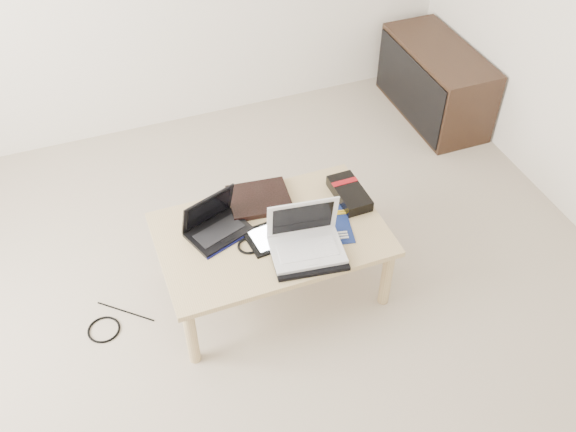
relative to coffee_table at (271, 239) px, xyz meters
name	(u,v)px	position (x,y,z in m)	size (l,w,h in m)	color
ground	(257,349)	(-0.20, -0.35, -0.35)	(4.00, 4.00, 0.00)	#AE9F8D
room_shell	(239,32)	(-0.20, -0.35, 1.32)	(4.20, 4.20, 2.70)	white
coffee_table	(271,239)	(0.00, 0.00, 0.00)	(1.10, 0.70, 0.40)	tan
media_cabinet	(434,82)	(1.57, 1.10, -0.10)	(0.41, 0.90, 0.50)	#342315
book	(259,199)	(0.02, 0.23, 0.06)	(0.33, 0.29, 0.03)	black
netbook	(215,225)	(-0.25, 0.10, 0.09)	(0.34, 0.30, 0.21)	black
tablet	(274,236)	(0.00, -0.03, 0.06)	(0.28, 0.22, 0.01)	black
remote	(292,218)	(0.13, 0.05, 0.06)	(0.11, 0.20, 0.02)	silver
neoprene_sleeve	(309,256)	(0.11, -0.22, 0.06)	(0.34, 0.25, 0.02)	black
white_laptop	(305,239)	(0.11, -0.16, 0.12)	(0.36, 0.28, 0.24)	silver
motherboard	(328,225)	(0.28, -0.06, 0.05)	(0.27, 0.31, 0.01)	#0B194C
gpu_box	(349,193)	(0.46, 0.09, 0.08)	(0.14, 0.28, 0.06)	black
cable_coil	(249,246)	(-0.13, -0.05, 0.05)	(0.11, 0.11, 0.01)	black
floor_cable_coil	(104,330)	(-0.88, 0.02, -0.35)	(0.16, 0.16, 0.01)	black
floor_cable_trail	(126,312)	(-0.76, 0.10, -0.35)	(0.01, 0.01, 0.33)	black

